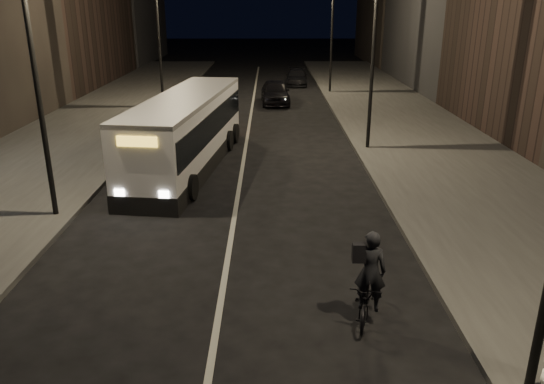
{
  "coord_description": "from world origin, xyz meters",
  "views": [
    {
      "loc": [
        1.11,
        -11.46,
        6.43
      ],
      "look_at": [
        1.18,
        2.24,
        1.5
      ],
      "focal_mm": 35.0,
      "sensor_mm": 36.0,
      "label": 1
    }
  ],
  "objects_px": {
    "cyclist_on_bicycle": "(367,290)",
    "car_near": "(275,92)",
    "streetlight_left_near": "(40,42)",
    "car_mid": "(204,87)",
    "streetlight_right_mid": "(369,28)",
    "streetlight_left_far": "(162,20)",
    "streetlight_right_far": "(329,18)",
    "car_far": "(297,77)",
    "city_bus": "(187,129)"
  },
  "relations": [
    {
      "from": "car_mid",
      "to": "streetlight_right_mid",
      "type": "bearing_deg",
      "value": 127.44
    },
    {
      "from": "city_bus",
      "to": "car_mid",
      "type": "height_order",
      "value": "city_bus"
    },
    {
      "from": "city_bus",
      "to": "cyclist_on_bicycle",
      "type": "height_order",
      "value": "city_bus"
    },
    {
      "from": "city_bus",
      "to": "streetlight_right_mid",
      "type": "bearing_deg",
      "value": 25.16
    },
    {
      "from": "streetlight_left_near",
      "to": "car_near",
      "type": "height_order",
      "value": "streetlight_left_near"
    },
    {
      "from": "car_near",
      "to": "car_mid",
      "type": "height_order",
      "value": "car_near"
    },
    {
      "from": "streetlight_right_far",
      "to": "streetlight_left_far",
      "type": "xyz_separation_m",
      "value": [
        -10.66,
        -6.0,
        0.0
      ]
    },
    {
      "from": "city_bus",
      "to": "car_mid",
      "type": "bearing_deg",
      "value": 101.67
    },
    {
      "from": "car_near",
      "to": "car_mid",
      "type": "distance_m",
      "value": 5.98
    },
    {
      "from": "streetlight_left_near",
      "to": "city_bus",
      "type": "height_order",
      "value": "streetlight_left_near"
    },
    {
      "from": "cyclist_on_bicycle",
      "to": "car_near",
      "type": "relative_size",
      "value": 0.47
    },
    {
      "from": "streetlight_right_far",
      "to": "streetlight_left_far",
      "type": "distance_m",
      "value": 12.24
    },
    {
      "from": "streetlight_right_mid",
      "to": "car_far",
      "type": "xyz_separation_m",
      "value": [
        -1.96,
        20.4,
        -4.75
      ]
    },
    {
      "from": "city_bus",
      "to": "streetlight_left_far",
      "type": "bearing_deg",
      "value": 111.17
    },
    {
      "from": "city_bus",
      "to": "cyclist_on_bicycle",
      "type": "bearing_deg",
      "value": -57.21
    },
    {
      "from": "car_far",
      "to": "car_mid",
      "type": "bearing_deg",
      "value": -139.01
    },
    {
      "from": "streetlight_right_far",
      "to": "car_mid",
      "type": "distance_m",
      "value": 10.16
    },
    {
      "from": "streetlight_left_far",
      "to": "streetlight_right_far",
      "type": "bearing_deg",
      "value": 29.36
    },
    {
      "from": "streetlight_right_mid",
      "to": "cyclist_on_bicycle",
      "type": "relative_size",
      "value": 3.8
    },
    {
      "from": "car_mid",
      "to": "car_far",
      "type": "bearing_deg",
      "value": -135.55
    },
    {
      "from": "cyclist_on_bicycle",
      "to": "car_mid",
      "type": "xyz_separation_m",
      "value": [
        -6.77,
        28.68,
        -0.09
      ]
    },
    {
      "from": "cyclist_on_bicycle",
      "to": "car_far",
      "type": "bearing_deg",
      "value": 103.54
    },
    {
      "from": "streetlight_right_far",
      "to": "streetlight_right_mid",
      "type": "bearing_deg",
      "value": -90.0
    },
    {
      "from": "cyclist_on_bicycle",
      "to": "car_far",
      "type": "distance_m",
      "value": 34.09
    },
    {
      "from": "car_far",
      "to": "streetlight_left_near",
      "type": "bearing_deg",
      "value": -103.85
    },
    {
      "from": "streetlight_left_far",
      "to": "city_bus",
      "type": "height_order",
      "value": "streetlight_left_far"
    },
    {
      "from": "streetlight_right_mid",
      "to": "streetlight_right_far",
      "type": "xyz_separation_m",
      "value": [
        0.0,
        16.0,
        0.0
      ]
    },
    {
      "from": "city_bus",
      "to": "car_far",
      "type": "bearing_deg",
      "value": 83.4
    },
    {
      "from": "streetlight_right_mid",
      "to": "car_far",
      "type": "relative_size",
      "value": 1.92
    },
    {
      "from": "streetlight_right_far",
      "to": "car_near",
      "type": "bearing_deg",
      "value": -132.92
    },
    {
      "from": "streetlight_right_far",
      "to": "car_near",
      "type": "distance_m",
      "value": 7.26
    },
    {
      "from": "cyclist_on_bicycle",
      "to": "car_mid",
      "type": "bearing_deg",
      "value": 117.16
    },
    {
      "from": "car_near",
      "to": "cyclist_on_bicycle",
      "type": "bearing_deg",
      "value": -88.5
    },
    {
      "from": "streetlight_left_far",
      "to": "car_far",
      "type": "relative_size",
      "value": 1.92
    },
    {
      "from": "streetlight_left_near",
      "to": "streetlight_right_far",
      "type": "bearing_deg",
      "value": 66.04
    },
    {
      "from": "streetlight_left_near",
      "to": "cyclist_on_bicycle",
      "type": "relative_size",
      "value": 3.8
    },
    {
      "from": "streetlight_right_far",
      "to": "car_mid",
      "type": "relative_size",
      "value": 2.15
    },
    {
      "from": "streetlight_right_far",
      "to": "city_bus",
      "type": "xyz_separation_m",
      "value": [
        -7.55,
        -18.46,
        -3.77
      ]
    },
    {
      "from": "streetlight_right_far",
      "to": "car_far",
      "type": "distance_m",
      "value": 6.76
    },
    {
      "from": "car_mid",
      "to": "streetlight_left_near",
      "type": "bearing_deg",
      "value": 92.34
    },
    {
      "from": "streetlight_left_far",
      "to": "car_near",
      "type": "distance_m",
      "value": 8.45
    },
    {
      "from": "city_bus",
      "to": "car_far",
      "type": "xyz_separation_m",
      "value": [
        5.59,
        22.85,
        -0.98
      ]
    },
    {
      "from": "streetlight_left_near",
      "to": "car_mid",
      "type": "distance_m",
      "value": 23.54
    },
    {
      "from": "cyclist_on_bicycle",
      "to": "car_far",
      "type": "relative_size",
      "value": 0.51
    },
    {
      "from": "streetlight_left_far",
      "to": "car_far",
      "type": "height_order",
      "value": "streetlight_left_far"
    },
    {
      "from": "city_bus",
      "to": "streetlight_right_far",
      "type": "bearing_deg",
      "value": 74.89
    },
    {
      "from": "streetlight_left_far",
      "to": "streetlight_left_near",
      "type": "bearing_deg",
      "value": -90.0
    },
    {
      "from": "streetlight_left_far",
      "to": "car_near",
      "type": "bearing_deg",
      "value": 15.4
    },
    {
      "from": "streetlight_left_far",
      "to": "city_bus",
      "type": "distance_m",
      "value": 13.38
    },
    {
      "from": "streetlight_right_mid",
      "to": "car_near",
      "type": "bearing_deg",
      "value": 107.86
    }
  ]
}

